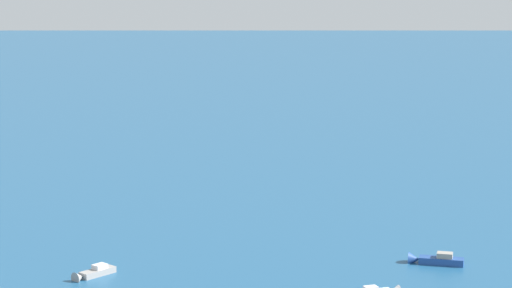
% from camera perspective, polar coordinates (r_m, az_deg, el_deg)
% --- Properties ---
extents(motorboat_mid_cluster, '(10.41, 8.23, 3.10)m').
position_cam_1_polar(motorboat_mid_cluster, '(206.61, 9.76, -6.30)').
color(motorboat_mid_cluster, '#23478C').
rests_on(motorboat_mid_cluster, ground_plane).
extents(motorboat_outer_ring_b, '(9.04, 6.49, 2.63)m').
position_cam_1_polar(motorboat_outer_ring_b, '(197.75, -9.00, -7.04)').
color(motorboat_outer_ring_b, '#9E9993').
rests_on(motorboat_outer_ring_b, ground_plane).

